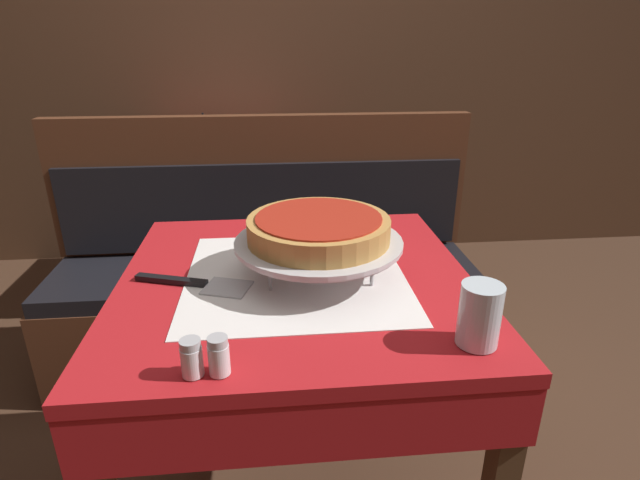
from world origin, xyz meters
The scene contains 11 objects.
dining_table_front centered at (0.00, 0.00, 0.67)m, with size 0.79×0.79×0.77m.
dining_table_rear centered at (-0.32, 1.46, 0.68)m, with size 0.70×0.70×0.78m.
booth_bench centered at (-0.09, 0.78, 0.30)m, with size 1.66×0.45×0.99m.
back_wall_panel centered at (0.00, 1.96, 1.20)m, with size 6.00×0.04×2.40m, color brown.
pizza_pan_stand centered at (0.05, 0.00, 0.84)m, with size 0.38×0.38×0.09m.
deep_dish_pizza centered at (0.05, 0.00, 0.88)m, with size 0.32×0.32×0.05m.
pizza_server centered at (-0.22, -0.03, 0.77)m, with size 0.27×0.13×0.01m.
water_glass_near centered at (0.31, -0.30, 0.83)m, with size 0.07×0.07×0.11m.
salt_shaker centered at (-0.18, -0.34, 0.80)m, with size 0.04×0.04×0.06m.
pepper_shaker centered at (-0.14, -0.34, 0.80)m, with size 0.03×0.03×0.07m.
condiment_caddy centered at (-0.38, 1.56, 0.81)m, with size 0.15×0.15×0.14m.
Camera 1 is at (-0.04, -1.02, 1.27)m, focal length 28.00 mm.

